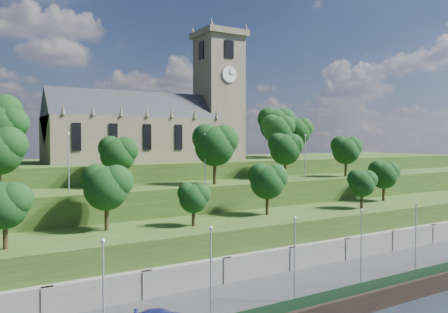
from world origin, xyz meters
TOP-DOWN VIEW (x-y plane):
  - promenade at (0.00, 6.00)m, footprint 160.00×12.00m
  - fence at (0.00, 0.60)m, footprint 160.00×0.10m
  - retaining_wall at (0.00, 11.97)m, footprint 160.00×2.10m
  - embankment_lower at (0.00, 18.00)m, footprint 160.00×12.00m
  - embankment_upper at (0.00, 29.00)m, footprint 160.00×10.00m
  - hilltop at (0.00, 50.00)m, footprint 160.00×32.00m
  - church at (0.79, 45.98)m, footprint 38.60×12.35m
  - trees_lower at (1.21, 18.47)m, footprint 66.64×9.02m
  - trees_upper at (0.82, 28.04)m, footprint 65.01×8.73m
  - trees_hilltop at (0.79, 45.51)m, footprint 76.10×16.94m
  - lamp_posts_promenade at (-2.00, 2.50)m, footprint 60.36×0.36m
  - lamp_posts_upper at (-0.00, 26.00)m, footprint 40.36×0.36m

SIDE VIEW (x-z plane):
  - promenade at x=0.00m, z-range 0.00..2.00m
  - retaining_wall at x=0.00m, z-range 0.00..5.00m
  - fence at x=0.00m, z-range 2.00..3.20m
  - embankment_lower at x=0.00m, z-range 0.00..8.00m
  - embankment_upper at x=0.00m, z-range 0.00..12.00m
  - lamp_posts_promenade at x=-2.00m, z-range 2.62..11.62m
  - hilltop at x=0.00m, z-range 0.00..15.00m
  - trees_lower at x=1.21m, z-range 8.87..16.98m
  - lamp_posts_upper at x=0.00m, z-range 12.61..20.56m
  - trees_upper at x=0.82m, z-range 13.06..22.59m
  - trees_hilltop at x=0.79m, z-range 16.28..28.00m
  - church at x=0.79m, z-range 8.72..36.32m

